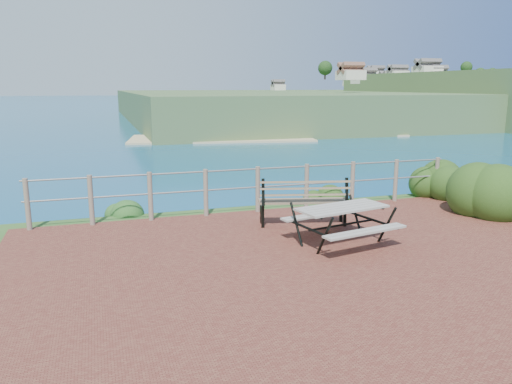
% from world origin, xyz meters
% --- Properties ---
extents(ground, '(10.00, 7.00, 0.12)m').
position_xyz_m(ground, '(0.00, 0.00, 0.00)').
color(ground, brown).
rests_on(ground, ground).
extents(ocean, '(1200.00, 1200.00, 0.00)m').
position_xyz_m(ocean, '(0.00, 200.00, 0.00)').
color(ocean, '#156283').
rests_on(ocean, ground).
extents(safety_railing, '(9.40, 0.10, 1.00)m').
position_xyz_m(safety_railing, '(0.00, 3.35, 0.57)').
color(safety_railing, '#6B5B4C').
rests_on(safety_railing, ground).
extents(distant_bay, '(290.00, 232.36, 24.00)m').
position_xyz_m(distant_bay, '(173.07, 202.61, -1.52)').
color(distant_bay, '#3C5E2F').
rests_on(distant_bay, ground).
extents(picnic_table, '(1.69, 1.36, 0.67)m').
position_xyz_m(picnic_table, '(0.68, 0.74, 0.43)').
color(picnic_table, gray).
rests_on(picnic_table, ground).
extents(park_bench, '(1.80, 0.85, 0.98)m').
position_xyz_m(park_bench, '(0.53, 2.09, 0.65)').
color(park_bench, brown).
rests_on(park_bench, ground).
extents(shrub_right_front, '(1.44, 1.44, 2.04)m').
position_xyz_m(shrub_right_front, '(4.94, 1.59, 0.00)').
color(shrub_right_front, '#204013').
rests_on(shrub_right_front, ground).
extents(shrub_right_edge, '(1.10, 1.10, 1.57)m').
position_xyz_m(shrub_right_edge, '(4.61, 3.40, 0.00)').
color(shrub_right_edge, '#204013').
rests_on(shrub_right_edge, ground).
extents(shrub_lip_west, '(0.71, 0.71, 0.43)m').
position_xyz_m(shrub_lip_west, '(-2.87, 4.19, 0.00)').
color(shrub_lip_west, '#27541F').
rests_on(shrub_lip_west, ground).
extents(shrub_lip_east, '(0.75, 0.75, 0.49)m').
position_xyz_m(shrub_lip_east, '(1.98, 4.14, 0.00)').
color(shrub_lip_east, '#204013').
rests_on(shrub_lip_east, ground).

